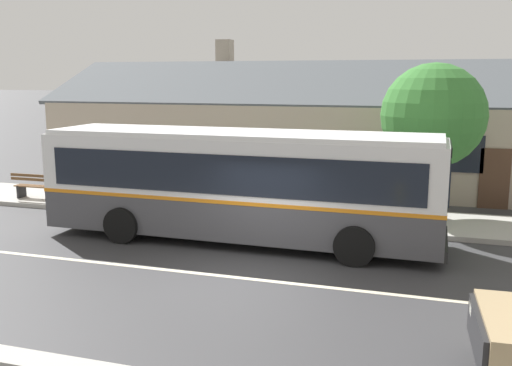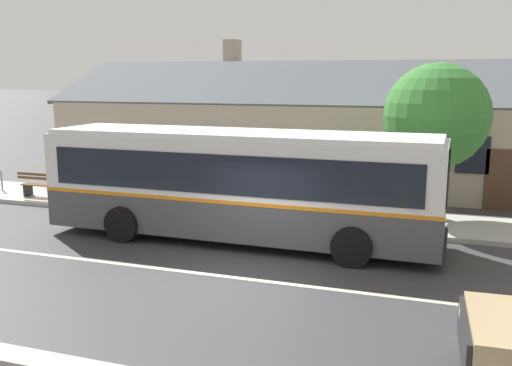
% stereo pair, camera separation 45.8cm
% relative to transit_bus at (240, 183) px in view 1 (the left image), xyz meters
% --- Properties ---
extents(ground_plane, '(300.00, 300.00, 0.00)m').
position_rel_transit_bus_xyz_m(ground_plane, '(1.13, -2.90, -1.64)').
color(ground_plane, '#38383A').
extents(sidewalk_far, '(60.00, 3.00, 0.15)m').
position_rel_transit_bus_xyz_m(sidewalk_far, '(1.13, 3.10, -1.57)').
color(sidewalk_far, '#ADAAA3').
rests_on(sidewalk_far, ground).
extents(lane_divider_stripe, '(60.00, 0.16, 0.01)m').
position_rel_transit_bus_xyz_m(lane_divider_stripe, '(1.13, -2.90, -1.64)').
color(lane_divider_stripe, beige).
rests_on(lane_divider_stripe, ground).
extents(community_building, '(28.41, 9.07, 6.24)m').
position_rel_transit_bus_xyz_m(community_building, '(2.94, 10.75, 0.19)').
color(community_building, tan).
rests_on(community_building, ground).
extents(transit_bus, '(10.99, 2.86, 3.05)m').
position_rel_transit_bus_xyz_m(transit_bus, '(0.00, 0.00, 0.00)').
color(transit_bus, '#47474C').
rests_on(transit_bus, ground).
extents(bench_by_building, '(1.76, 0.51, 0.94)m').
position_rel_transit_bus_xyz_m(bench_by_building, '(-8.58, 2.36, -1.07)').
color(bench_by_building, brown).
rests_on(bench_by_building, sidewalk_far).
extents(street_tree_primary, '(3.21, 3.21, 4.94)m').
position_rel_transit_bus_xyz_m(street_tree_primary, '(4.99, 3.82, 1.67)').
color(street_tree_primary, '#4C3828').
rests_on(street_tree_primary, ground).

